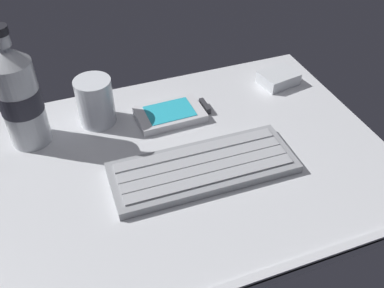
{
  "coord_description": "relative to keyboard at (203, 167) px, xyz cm",
  "views": [
    {
      "loc": [
        -17.93,
        -48.19,
        48.05
      ],
      "look_at": [
        0.0,
        0.0,
        3.0
      ],
      "focal_mm": 40.44,
      "sensor_mm": 36.0,
      "label": 1
    }
  ],
  "objects": [
    {
      "name": "keyboard",
      "position": [
        0.0,
        0.0,
        0.0
      ],
      "size": [
        29.18,
        11.49,
        1.7
      ],
      "color": "#93969B",
      "rests_on": "ground_plane"
    },
    {
      "name": "handheld_device",
      "position": [
        0.08,
        14.97,
        -0.08
      ],
      "size": [
        12.93,
        7.88,
        1.5
      ],
      "color": "silver",
      "rests_on": "ground_plane"
    },
    {
      "name": "ground_plane",
      "position": [
        -0.58,
        3.23,
        -1.79
      ],
      "size": [
        64.0,
        48.0,
        2.8
      ],
      "color": "silver"
    },
    {
      "name": "charger_block",
      "position": [
        23.25,
        18.1,
        0.39
      ],
      "size": [
        7.85,
        6.71,
        2.4
      ],
      "primitive_type": "cube",
      "rotation": [
        0.0,
        0.0,
        0.17
      ],
      "color": "silver",
      "rests_on": "ground_plane"
    },
    {
      "name": "juice_cup",
      "position": [
        -12.9,
        18.48,
        3.1
      ],
      "size": [
        6.4,
        6.4,
        8.5
      ],
      "color": "silver",
      "rests_on": "ground_plane"
    },
    {
      "name": "water_bottle",
      "position": [
        -24.47,
        17.23,
        8.2
      ],
      "size": [
        6.73,
        6.73,
        20.8
      ],
      "color": "silver",
      "rests_on": "ground_plane"
    }
  ]
}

